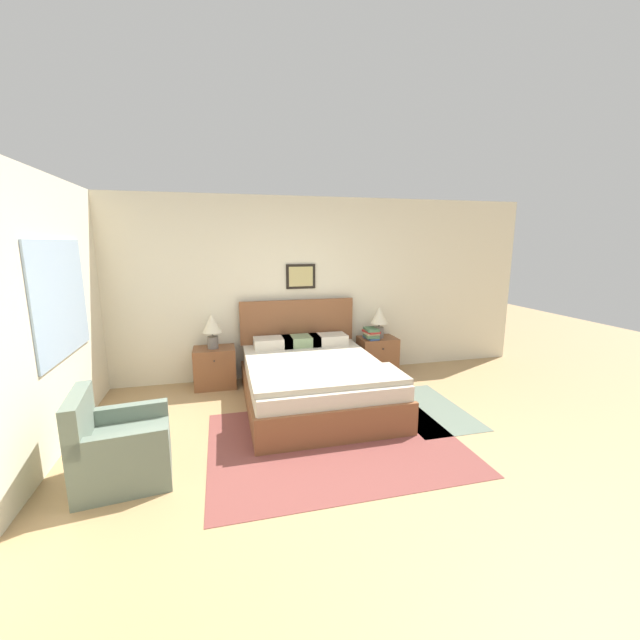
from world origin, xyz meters
name	(u,v)px	position (x,y,z in m)	size (l,w,h in m)	color
ground_plane	(346,468)	(0.00, 0.00, 0.00)	(16.00, 16.00, 0.00)	tan
wall_back	(291,288)	(0.00, 2.64, 1.30)	(7.45, 0.09, 2.60)	beige
wall_left	(58,311)	(-2.55, 1.30, 1.30)	(0.08, 5.01, 2.60)	beige
area_rug_main	(335,442)	(0.04, 0.47, 0.00)	(2.45, 1.88, 0.01)	brown
area_rug_bedside	(426,408)	(1.33, 0.97, 0.00)	(0.81, 1.40, 0.01)	slate
bed	(314,379)	(0.07, 1.50, 0.29)	(1.66, 2.17, 1.15)	brown
armchair	(119,449)	(-1.88, 0.32, 0.27)	(0.79, 0.76, 0.79)	slate
nightstand_near_window	(215,367)	(-1.12, 2.36, 0.28)	(0.55, 0.43, 0.55)	brown
nightstand_by_door	(377,355)	(1.26, 2.36, 0.28)	(0.55, 0.43, 0.55)	brown
table_lamp_near_window	(212,326)	(-1.13, 2.35, 0.85)	(0.26, 0.26, 0.47)	slate
table_lamp_by_door	(379,318)	(1.27, 2.35, 0.85)	(0.26, 0.26, 0.47)	slate
book_thick_bottom	(371,338)	(1.14, 2.31, 0.56)	(0.18, 0.28, 0.03)	#335693
book_hardcover_middle	(371,336)	(1.14, 2.31, 0.60)	(0.21, 0.27, 0.04)	#4C7551
book_novel_upper	(371,333)	(1.14, 2.31, 0.63)	(0.19, 0.22, 0.03)	beige
book_slim_near_top	(371,331)	(1.14, 2.31, 0.66)	(0.22, 0.28, 0.03)	#B7332D
book_paperback_top	(371,329)	(1.14, 2.31, 0.69)	(0.19, 0.28, 0.03)	#4C7551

